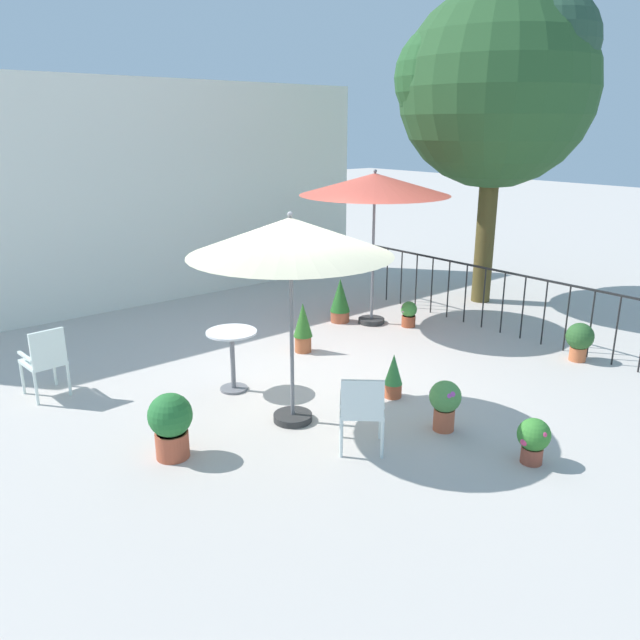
% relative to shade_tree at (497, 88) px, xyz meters
% --- Properties ---
extents(ground_plane, '(60.00, 60.00, 0.00)m').
position_rel_shade_tree_xyz_m(ground_plane, '(-5.04, -1.24, -3.83)').
color(ground_plane, '#BFB5AC').
extents(villa_facade, '(9.90, 0.30, 4.00)m').
position_rel_shade_tree_xyz_m(villa_facade, '(-5.04, 3.92, -1.83)').
color(villa_facade, white).
rests_on(villa_facade, ground).
extents(terrace_railing, '(0.03, 5.87, 1.01)m').
position_rel_shade_tree_xyz_m(terrace_railing, '(-1.40, -1.24, -3.14)').
color(terrace_railing, black).
rests_on(terrace_railing, ground).
extents(shade_tree, '(3.57, 3.40, 5.52)m').
position_rel_shade_tree_xyz_m(shade_tree, '(0.00, 0.00, 0.00)').
color(shade_tree, brown).
rests_on(shade_tree, ground).
extents(patio_umbrella_0, '(2.42, 2.42, 2.54)m').
position_rel_shade_tree_xyz_m(patio_umbrella_0, '(-2.64, 0.28, -1.54)').
color(patio_umbrella_0, '#2D2D2D').
rests_on(patio_umbrella_0, ground).
extents(patio_umbrella_1, '(2.18, 2.18, 2.36)m').
position_rel_shade_tree_xyz_m(patio_umbrella_1, '(-5.89, -1.78, -1.74)').
color(patio_umbrella_1, '#2D2D2D').
rests_on(patio_umbrella_1, ground).
extents(cafe_table_0, '(0.63, 0.63, 0.78)m').
position_rel_shade_tree_xyz_m(cafe_table_0, '(-5.94, -0.61, -3.29)').
color(cafe_table_0, white).
rests_on(cafe_table_0, ground).
extents(patio_chair_0, '(0.63, 0.63, 0.84)m').
position_rel_shade_tree_xyz_m(patio_chair_0, '(-5.77, -2.78, -3.34)').
color(patio_chair_0, silver).
rests_on(patio_chair_0, ground).
extents(patio_chair_1, '(0.47, 0.52, 0.89)m').
position_rel_shade_tree_xyz_m(patio_chair_1, '(-7.80, 0.66, -3.32)').
color(patio_chair_1, white).
rests_on(patio_chair_1, ground).
extents(potted_plant_0, '(0.22, 0.22, 0.56)m').
position_rel_shade_tree_xyz_m(potted_plant_0, '(-4.55, -2.05, -3.55)').
color(potted_plant_0, '#B55534').
rests_on(potted_plant_0, ground).
extents(potted_plant_1, '(0.28, 0.28, 0.74)m').
position_rel_shade_tree_xyz_m(potted_plant_1, '(-4.40, -0.08, -3.44)').
color(potted_plant_1, '#B35A35').
rests_on(potted_plant_1, ground).
extents(potted_plant_2, '(0.26, 0.26, 0.43)m').
position_rel_shade_tree_xyz_m(potted_plant_2, '(-2.30, -0.25, -3.60)').
color(potted_plant_2, '#A4492B').
rests_on(potted_plant_2, ground).
extents(potted_plant_3, '(0.45, 0.45, 0.69)m').
position_rel_shade_tree_xyz_m(potted_plant_3, '(-7.32, -1.65, -3.45)').
color(potted_plant_3, '#B45136').
rests_on(potted_plant_3, ground).
extents(potted_plant_4, '(0.38, 0.38, 0.55)m').
position_rel_shade_tree_xyz_m(potted_plant_4, '(-1.62, -2.87, -3.51)').
color(potted_plant_4, '#C8663C').
rests_on(potted_plant_4, ground).
extents(potted_plant_5, '(0.34, 0.33, 0.47)m').
position_rel_shade_tree_xyz_m(potted_plant_5, '(-4.63, -4.03, -3.56)').
color(potted_plant_5, '#974836').
rests_on(potted_plant_5, ground).
extents(potted_plant_6, '(0.34, 0.34, 0.75)m').
position_rel_shade_tree_xyz_m(potted_plant_6, '(-3.00, 0.68, -3.45)').
color(potted_plant_6, '#A55034').
rests_on(potted_plant_6, ground).
extents(potted_plant_7, '(0.35, 0.35, 0.57)m').
position_rel_shade_tree_xyz_m(potted_plant_7, '(-4.75, -3.02, -3.49)').
color(potted_plant_7, '#BD5B3C').
rests_on(potted_plant_7, ground).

